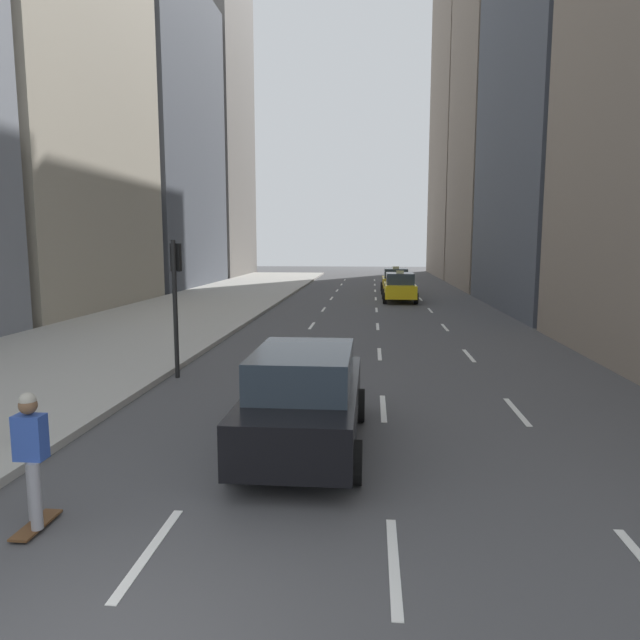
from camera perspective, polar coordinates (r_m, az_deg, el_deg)
The scene contains 9 objects.
sidewalk_left at distance 32.50m, azimuth -11.53°, elevation 1.51°, with size 8.00×66.00×0.15m, color #ADAAA3.
lane_markings at distance 27.18m, azimuth 5.72°, elevation 0.27°, with size 5.72×56.00×0.01m.
building_row_left at distance 41.70m, azimuth -19.36°, elevation 20.95°, with size 6.00×61.07×34.43m.
building_row_right at distance 42.32m, azimuth 20.15°, elevation 25.53°, with size 6.00×65.62×34.76m.
taxi_lead at distance 34.46m, azimuth 7.96°, elevation 3.29°, with size 2.02×4.40×1.87m.
taxi_second at distance 40.40m, azimuth 7.56°, elevation 3.94°, with size 2.02×4.40×1.87m.
sedan_black_near at distance 9.86m, azimuth -1.53°, elevation -7.75°, with size 2.02×4.78×1.77m.
skateboarder at distance 7.99m, azimuth -26.89°, elevation -11.91°, with size 0.36×0.80×1.75m.
traffic_light_pole at distance 15.28m, azimuth -14.23°, elevation 3.31°, with size 0.24×0.42×3.60m.
Camera 1 is at (2.31, -3.95, 3.54)m, focal length 32.00 mm.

